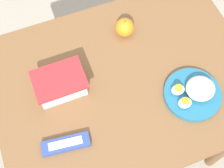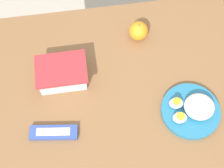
# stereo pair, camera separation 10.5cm
# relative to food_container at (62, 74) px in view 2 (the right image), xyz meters

# --- Properties ---
(ground_plane) EXTENTS (10.00, 10.00, 0.00)m
(ground_plane) POSITION_rel_food_container_xyz_m (0.22, -0.05, -0.78)
(ground_plane) COLOR #B2A899
(table) EXTENTS (0.93, 0.69, 0.74)m
(table) POSITION_rel_food_container_xyz_m (0.22, -0.05, -0.15)
(table) COLOR brown
(table) RESTS_ON ground_plane
(food_container) EXTENTS (0.17, 0.13, 0.07)m
(food_container) POSITION_rel_food_container_xyz_m (0.00, 0.00, 0.00)
(food_container) COLOR white
(food_container) RESTS_ON table
(orange_fruit) EXTENTS (0.07, 0.07, 0.07)m
(orange_fruit) POSITION_rel_food_container_xyz_m (0.29, 0.14, 0.00)
(orange_fruit) COLOR orange
(orange_fruit) RESTS_ON table
(rice_plate) EXTENTS (0.20, 0.20, 0.06)m
(rice_plate) POSITION_rel_food_container_xyz_m (0.41, -0.19, -0.01)
(rice_plate) COLOR teal
(rice_plate) RESTS_ON table
(candy_bar) EXTENTS (0.16, 0.07, 0.02)m
(candy_bar) POSITION_rel_food_container_xyz_m (-0.05, -0.20, -0.02)
(candy_bar) COLOR #334C9E
(candy_bar) RESTS_ON table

